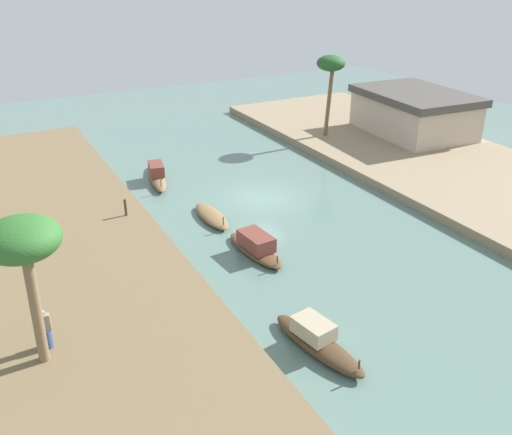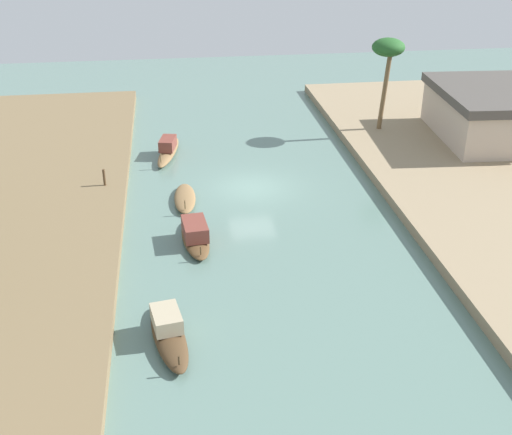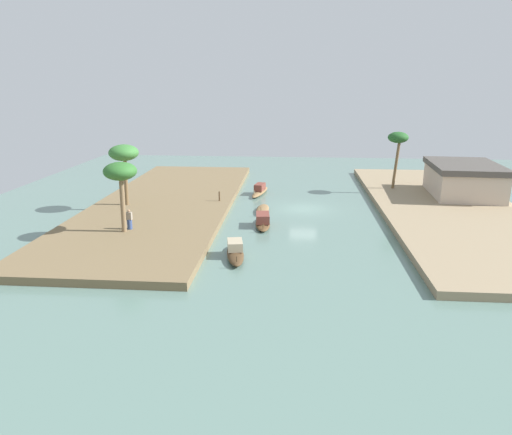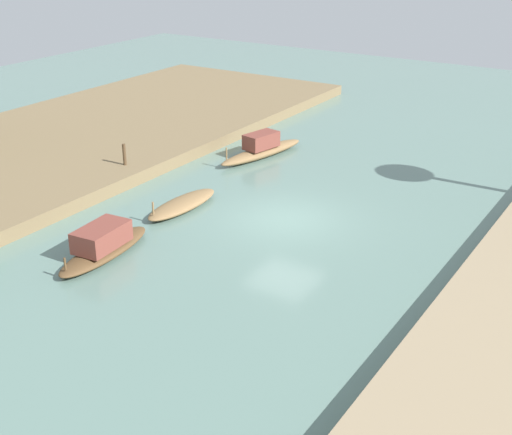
{
  "view_description": "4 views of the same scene",
  "coord_description": "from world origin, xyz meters",
  "px_view_note": "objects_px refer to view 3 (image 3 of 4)",
  "views": [
    {
      "loc": [
        26.09,
        -14.24,
        12.89
      ],
      "look_at": [
        3.91,
        -2.44,
        0.93
      ],
      "focal_mm": 38.65,
      "sensor_mm": 36.0,
      "label": 1
    },
    {
      "loc": [
        32.35,
        -4.25,
        14.7
      ],
      "look_at": [
        5.59,
        -0.55,
        1.01
      ],
      "focal_mm": 45.37,
      "sensor_mm": 36.0,
      "label": 2
    },
    {
      "loc": [
        42.5,
        -1.02,
        11.32
      ],
      "look_at": [
        5.45,
        -4.01,
        0.63
      ],
      "focal_mm": 33.0,
      "sensor_mm": 36.0,
      "label": 3
    },
    {
      "loc": [
        20.24,
        11.59,
        10.17
      ],
      "look_at": [
        1.46,
        -0.33,
        0.53
      ],
      "focal_mm": 48.98,
      "sensor_mm": 36.0,
      "label": 4
    }
  ],
  "objects_px": {
    "sampan_downstream_large": "(235,252)",
    "palm_tree_right_tall": "(398,140)",
    "mooring_post": "(219,196)",
    "riverside_building": "(464,179)",
    "sampan_upstream_small": "(263,221)",
    "palm_tree_left_far": "(120,173)",
    "palm_tree_left_near": "(124,154)",
    "sampan_with_red_awning": "(260,191)",
    "person_on_near_bank": "(129,221)",
    "sampan_foreground": "(263,209)"
  },
  "relations": [
    {
      "from": "sampan_upstream_small",
      "to": "person_on_near_bank",
      "type": "distance_m",
      "value": 10.53
    },
    {
      "from": "riverside_building",
      "to": "palm_tree_left_near",
      "type": "bearing_deg",
      "value": -74.82
    },
    {
      "from": "mooring_post",
      "to": "sampan_upstream_small",
      "type": "bearing_deg",
      "value": 36.82
    },
    {
      "from": "sampan_foreground",
      "to": "person_on_near_bank",
      "type": "relative_size",
      "value": 2.4
    },
    {
      "from": "person_on_near_bank",
      "to": "mooring_post",
      "type": "xyz_separation_m",
      "value": [
        -9.33,
        5.45,
        -0.21
      ]
    },
    {
      "from": "sampan_foreground",
      "to": "mooring_post",
      "type": "height_order",
      "value": "mooring_post"
    },
    {
      "from": "person_on_near_bank",
      "to": "palm_tree_left_near",
      "type": "xyz_separation_m",
      "value": [
        -7.24,
        -2.73,
        4.0
      ]
    },
    {
      "from": "sampan_with_red_awning",
      "to": "mooring_post",
      "type": "xyz_separation_m",
      "value": [
        5.32,
        -3.46,
        0.59
      ]
    },
    {
      "from": "sampan_with_red_awning",
      "to": "sampan_foreground",
      "type": "bearing_deg",
      "value": 17.84
    },
    {
      "from": "sampan_with_red_awning",
      "to": "person_on_near_bank",
      "type": "bearing_deg",
      "value": -19.73
    },
    {
      "from": "person_on_near_bank",
      "to": "mooring_post",
      "type": "height_order",
      "value": "person_on_near_bank"
    },
    {
      "from": "mooring_post",
      "to": "sampan_with_red_awning",
      "type": "bearing_deg",
      "value": 147.0
    },
    {
      "from": "palm_tree_left_far",
      "to": "palm_tree_left_near",
      "type": "bearing_deg",
      "value": -162.05
    },
    {
      "from": "sampan_upstream_small",
      "to": "riverside_building",
      "type": "distance_m",
      "value": 21.91
    },
    {
      "from": "person_on_near_bank",
      "to": "palm_tree_right_tall",
      "type": "distance_m",
      "value": 28.59
    },
    {
      "from": "sampan_foreground",
      "to": "sampan_with_red_awning",
      "type": "bearing_deg",
      "value": -172.39
    },
    {
      "from": "sampan_downstream_large",
      "to": "sampan_foreground",
      "type": "distance_m",
      "value": 11.82
    },
    {
      "from": "sampan_upstream_small",
      "to": "mooring_post",
      "type": "relative_size",
      "value": 4.66
    },
    {
      "from": "sampan_with_red_awning",
      "to": "palm_tree_left_near",
      "type": "xyz_separation_m",
      "value": [
        7.41,
        -11.64,
        4.79
      ]
    },
    {
      "from": "palm_tree_left_far",
      "to": "person_on_near_bank",
      "type": "bearing_deg",
      "value": 164.27
    },
    {
      "from": "sampan_with_red_awning",
      "to": "sampan_downstream_large",
      "type": "bearing_deg",
      "value": 10.62
    },
    {
      "from": "sampan_upstream_small",
      "to": "person_on_near_bank",
      "type": "bearing_deg",
      "value": -76.7
    },
    {
      "from": "palm_tree_right_tall",
      "to": "palm_tree_left_far",
      "type": "bearing_deg",
      "value": -53.88
    },
    {
      "from": "mooring_post",
      "to": "palm_tree_left_near",
      "type": "xyz_separation_m",
      "value": [
        2.09,
        -8.18,
        4.21
      ]
    },
    {
      "from": "sampan_downstream_large",
      "to": "person_on_near_bank",
      "type": "relative_size",
      "value": 2.94
    },
    {
      "from": "sampan_upstream_small",
      "to": "sampan_foreground",
      "type": "bearing_deg",
      "value": 178.8
    },
    {
      "from": "palm_tree_left_near",
      "to": "sampan_with_red_awning",
      "type": "bearing_deg",
      "value": 122.5
    },
    {
      "from": "sampan_with_red_awning",
      "to": "sampan_downstream_large",
      "type": "height_order",
      "value": "sampan_with_red_awning"
    },
    {
      "from": "palm_tree_right_tall",
      "to": "mooring_post",
      "type": "bearing_deg",
      "value": -68.35
    },
    {
      "from": "sampan_downstream_large",
      "to": "person_on_near_bank",
      "type": "bearing_deg",
      "value": -124.52
    },
    {
      "from": "person_on_near_bank",
      "to": "palm_tree_left_near",
      "type": "bearing_deg",
      "value": -62.13
    },
    {
      "from": "person_on_near_bank",
      "to": "palm_tree_left_far",
      "type": "distance_m",
      "value": 3.83
    },
    {
      "from": "sampan_downstream_large",
      "to": "palm_tree_left_near",
      "type": "xyz_separation_m",
      "value": [
        -11.2,
        -11.33,
        4.8
      ]
    },
    {
      "from": "sampan_foreground",
      "to": "mooring_post",
      "type": "bearing_deg",
      "value": -108.58
    },
    {
      "from": "mooring_post",
      "to": "palm_tree_left_near",
      "type": "bearing_deg",
      "value": -75.67
    },
    {
      "from": "mooring_post",
      "to": "palm_tree_right_tall",
      "type": "relative_size",
      "value": 0.15
    },
    {
      "from": "sampan_upstream_small",
      "to": "sampan_with_red_awning",
      "type": "relative_size",
      "value": 0.82
    },
    {
      "from": "sampan_downstream_large",
      "to": "palm_tree_right_tall",
      "type": "xyz_separation_m",
      "value": [
        -20.28,
        14.45,
        5.26
      ]
    },
    {
      "from": "sampan_upstream_small",
      "to": "person_on_near_bank",
      "type": "relative_size",
      "value": 2.76
    },
    {
      "from": "mooring_post",
      "to": "palm_tree_left_near",
      "type": "height_order",
      "value": "palm_tree_left_near"
    },
    {
      "from": "sampan_foreground",
      "to": "person_on_near_bank",
      "type": "height_order",
      "value": "person_on_near_bank"
    },
    {
      "from": "sampan_downstream_large",
      "to": "palm_tree_right_tall",
      "type": "relative_size",
      "value": 0.76
    },
    {
      "from": "sampan_with_red_awning",
      "to": "palm_tree_left_near",
      "type": "bearing_deg",
      "value": -45.93
    },
    {
      "from": "palm_tree_left_near",
      "to": "sampan_downstream_large",
      "type": "bearing_deg",
      "value": 45.32
    },
    {
      "from": "sampan_upstream_small",
      "to": "riverside_building",
      "type": "relative_size",
      "value": 0.46
    },
    {
      "from": "sampan_downstream_large",
      "to": "person_on_near_bank",
      "type": "height_order",
      "value": "person_on_near_bank"
    },
    {
      "from": "mooring_post",
      "to": "palm_tree_left_near",
      "type": "distance_m",
      "value": 9.43
    },
    {
      "from": "sampan_downstream_large",
      "to": "riverside_building",
      "type": "relative_size",
      "value": 0.49
    },
    {
      "from": "sampan_with_red_awning",
      "to": "mooring_post",
      "type": "distance_m",
      "value": 6.37
    },
    {
      "from": "sampan_downstream_large",
      "to": "mooring_post",
      "type": "bearing_deg",
      "value": -176.48
    }
  ]
}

